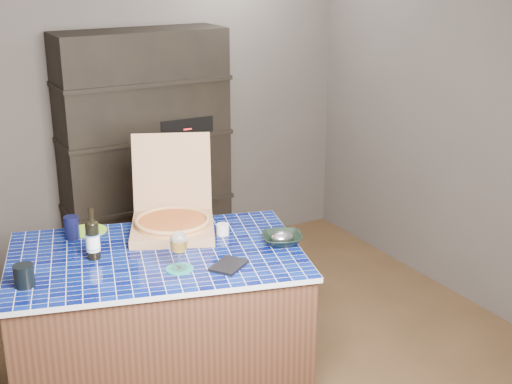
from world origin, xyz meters
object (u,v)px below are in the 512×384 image
mead_bottle (93,239)px  bowl (282,239)px  wine_glass (179,243)px  kitchen_island (160,324)px  pizza_box (173,219)px  dvd_case (229,265)px

mead_bottle → bowl: mead_bottle is taller
wine_glass → bowl: 0.62m
kitchen_island → pizza_box: 0.58m
pizza_box → wine_glass: (-0.17, -0.49, 0.07)m
kitchen_island → pizza_box: pizza_box is taller
kitchen_island → bowl: bowl is taller
wine_glass → pizza_box: bearing=70.8°
pizza_box → mead_bottle: pizza_box is taller
kitchen_island → mead_bottle: 0.61m
wine_glass → bowl: bearing=3.0°
kitchen_island → wine_glass: (0.03, -0.24, 0.55)m
mead_bottle → wine_glass: mead_bottle is taller
mead_bottle → wine_glass: (0.33, -0.34, 0.03)m
dvd_case → bowl: (0.39, 0.12, 0.02)m
kitchen_island → wine_glass: bearing=-67.2°
pizza_box → wine_glass: 0.52m
mead_bottle → dvd_case: (0.56, -0.43, -0.10)m
pizza_box → bowl: size_ratio=3.18×
pizza_box → bowl: (0.44, -0.46, -0.04)m
dvd_case → mead_bottle: bearing=-161.9°
dvd_case → bowl: bearing=73.5°
mead_bottle → bowl: 0.99m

